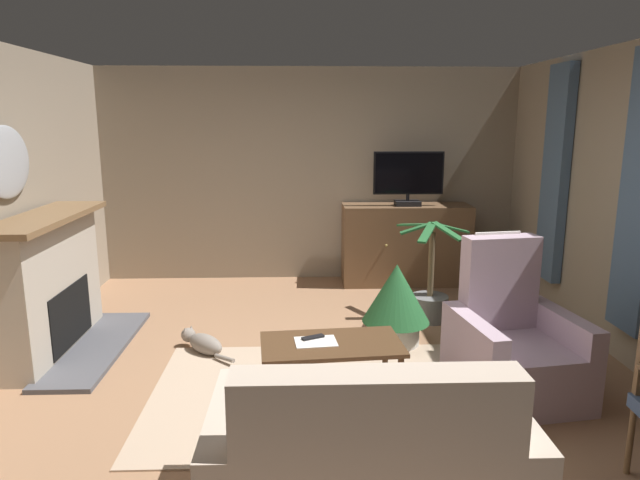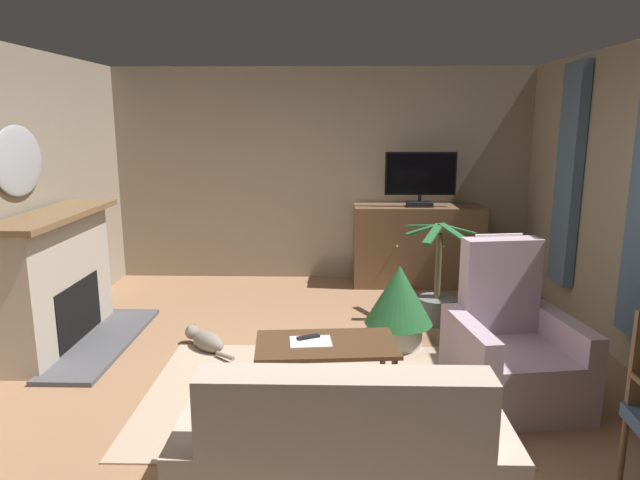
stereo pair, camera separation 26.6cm
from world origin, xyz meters
name	(u,v)px [view 2 (the right image)]	position (x,y,z in m)	size (l,w,h in m)	color
ground_plane	(314,377)	(0.00, 0.00, -0.02)	(5.73, 6.35, 0.04)	#936B4C
wall_back	(322,175)	(0.00, 2.92, 1.31)	(5.73, 0.10, 2.62)	gray
curtain_panel_far	(569,176)	(2.51, 1.55, 1.44)	(0.10, 0.44, 2.20)	slate
rug_central	(320,394)	(0.06, -0.33, 0.01)	(2.57, 1.79, 0.01)	tan
fireplace	(59,283)	(-2.29, 0.59, 0.57)	(0.83, 1.70, 1.21)	#4C4C51
wall_mirror_oval	(18,161)	(-2.54, 0.59, 1.65)	(0.06, 0.78, 0.60)	#B2B7BF
tv_cabinet	(417,247)	(1.17, 2.57, 0.47)	(1.55, 0.54, 0.98)	#4A3523
television	(420,178)	(1.17, 2.52, 1.32)	(0.84, 0.20, 0.65)	black
coffee_table	(326,349)	(0.10, -0.34, 0.37)	(1.06, 0.64, 0.42)	#4C331E
tv_remote	(308,337)	(-0.03, -0.27, 0.43)	(0.17, 0.05, 0.02)	black
folded_newspaper	(311,342)	(-0.01, -0.33, 0.42)	(0.30, 0.22, 0.01)	silver
sofa_floral	(342,473)	(0.20, -1.74, 0.32)	(1.54, 0.90, 0.97)	#C6B29E
armchair_by_fireplace	(512,353)	(1.44, -0.33, 0.35)	(0.95, 0.94, 1.16)	#AD93A3
potted_plant_on_hearth_side	(437,300)	(1.18, 1.23, 0.23)	(0.69, 0.83, 1.02)	slate
potted_plant_small_fern_corner	(399,302)	(0.73, 0.61, 0.42)	(0.60, 0.60, 0.75)	beige
cat	(206,340)	(-0.97, 0.48, 0.09)	(0.53, 0.53, 0.19)	gray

